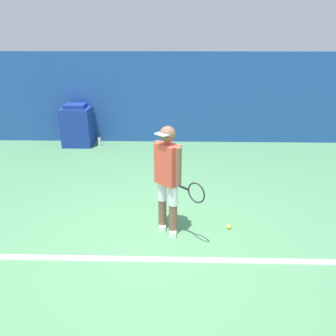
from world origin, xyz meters
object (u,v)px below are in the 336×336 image
at_px(covered_chair, 78,126).
at_px(tennis_ball, 229,227).
at_px(tennis_player, 168,176).
at_px(water_bottle, 99,142).

bearing_deg(covered_chair, tennis_ball, -49.92).
bearing_deg(tennis_player, water_bottle, 158.72).
xyz_separation_m(tennis_player, water_bottle, (-1.93, 4.08, -0.78)).
relative_size(tennis_player, covered_chair, 1.46).
bearing_deg(tennis_ball, tennis_player, -174.49).
bearing_deg(water_bottle, tennis_ball, -54.43).
bearing_deg(tennis_ball, water_bottle, 125.57).
bearing_deg(tennis_ball, covered_chair, 130.08).
height_order(covered_chair, water_bottle, covered_chair).
distance_m(tennis_player, tennis_ball, 1.27).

